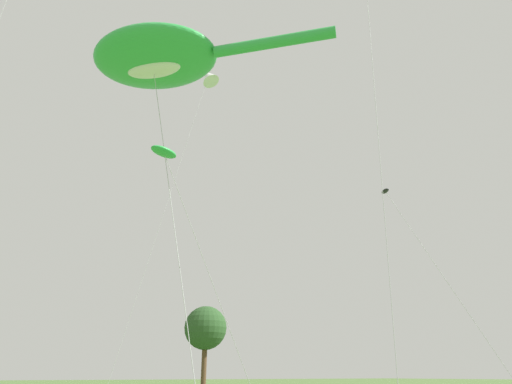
{
  "coord_description": "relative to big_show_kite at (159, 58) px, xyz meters",
  "views": [
    {
      "loc": [
        -7.1,
        -1.07,
        1.36
      ],
      "look_at": [
        -2.27,
        6.98,
        5.22
      ],
      "focal_mm": 31.3,
      "sensor_mm": 36.0,
      "label": 1
    }
  ],
  "objects": [
    {
      "name": "big_show_kite",
      "position": [
        0.0,
        0.0,
        0.0
      ],
      "size": [
        9.45,
        9.39,
        15.35
      ],
      "rotation": [
        0.0,
        0.0,
        2.36
      ],
      "color": "green",
      "rests_on": "ground"
    },
    {
      "name": "small_kite_stunt_black",
      "position": [
        10.39,
        -3.22,
        -5.86
      ],
      "size": [
        2.49,
        3.97,
        9.34
      ],
      "rotation": [
        0.0,
        0.0,
        0.95
      ],
      "color": "black",
      "rests_on": "ground"
    },
    {
      "name": "tree_pine_center",
      "position": [
        24.22,
        46.35,
        -6.86
      ],
      "size": [
        6.23,
        6.23,
        10.94
      ],
      "color": "#513823",
      "rests_on": "ground"
    },
    {
      "name": "small_kite_box_yellow",
      "position": [
        -0.36,
        -3.09,
        -6.31
      ],
      "size": [
        4.94,
        1.17,
        8.53
      ],
      "rotation": [
        0.0,
        0.0,
        -2.73
      ],
      "color": "green",
      "rests_on": "ground"
    },
    {
      "name": "small_kite_triangle_green",
      "position": [
        6.06,
        8.26,
        6.63
      ],
      "size": [
        5.82,
        1.97,
        22.04
      ],
      "rotation": [
        0.0,
        0.0,
        -2.43
      ],
      "color": "white",
      "rests_on": "ground"
    }
  ]
}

